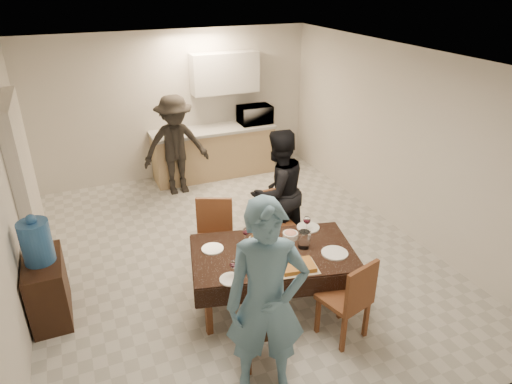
% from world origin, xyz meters
% --- Properties ---
extents(floor, '(5.00, 6.00, 0.02)m').
position_xyz_m(floor, '(0.00, 0.00, 0.00)').
color(floor, beige).
rests_on(floor, ground).
extents(ceiling, '(5.00, 6.00, 0.02)m').
position_xyz_m(ceiling, '(0.00, 0.00, 2.60)').
color(ceiling, white).
rests_on(ceiling, wall_back).
extents(wall_back, '(5.00, 0.02, 2.60)m').
position_xyz_m(wall_back, '(0.00, 3.00, 1.30)').
color(wall_back, silver).
rests_on(wall_back, floor).
extents(wall_front, '(5.00, 0.02, 2.60)m').
position_xyz_m(wall_front, '(0.00, -3.00, 1.30)').
color(wall_front, silver).
rests_on(wall_front, floor).
extents(wall_left, '(0.02, 6.00, 2.60)m').
position_xyz_m(wall_left, '(-2.50, 0.00, 1.30)').
color(wall_left, silver).
rests_on(wall_left, floor).
extents(wall_right, '(0.02, 6.00, 2.60)m').
position_xyz_m(wall_right, '(2.50, 0.00, 1.30)').
color(wall_right, silver).
rests_on(wall_right, floor).
extents(stub_partition, '(0.15, 1.40, 2.10)m').
position_xyz_m(stub_partition, '(-2.42, 1.20, 1.05)').
color(stub_partition, silver).
rests_on(stub_partition, floor).
extents(kitchen_base_cabinet, '(2.20, 0.60, 0.86)m').
position_xyz_m(kitchen_base_cabinet, '(0.60, 2.68, 0.43)').
color(kitchen_base_cabinet, tan).
rests_on(kitchen_base_cabinet, floor).
extents(kitchen_worktop, '(2.24, 0.64, 0.05)m').
position_xyz_m(kitchen_worktop, '(0.60, 2.68, 0.89)').
color(kitchen_worktop, '#B3B3AF').
rests_on(kitchen_worktop, kitchen_base_cabinet).
extents(upper_cabinet, '(1.20, 0.34, 0.70)m').
position_xyz_m(upper_cabinet, '(0.90, 2.82, 1.85)').
color(upper_cabinet, silver).
rests_on(upper_cabinet, wall_back).
extents(dining_table, '(1.96, 1.41, 0.69)m').
position_xyz_m(dining_table, '(0.07, -1.07, 0.66)').
color(dining_table, black).
rests_on(dining_table, floor).
extents(chair_near_left, '(0.48, 0.49, 0.49)m').
position_xyz_m(chair_near_left, '(-0.38, -1.91, 0.55)').
color(chair_near_left, brown).
rests_on(chair_near_left, floor).
extents(chair_near_right, '(0.54, 0.54, 0.52)m').
position_xyz_m(chair_near_right, '(0.52, -1.91, 0.58)').
color(chair_near_right, brown).
rests_on(chair_near_right, floor).
extents(chair_far_left, '(0.59, 0.60, 0.53)m').
position_xyz_m(chair_far_left, '(-0.38, -0.42, 0.60)').
color(chair_far_left, brown).
rests_on(chair_far_left, floor).
extents(chair_far_right, '(0.45, 0.45, 0.52)m').
position_xyz_m(chair_far_right, '(0.52, -0.41, 0.59)').
color(chair_far_right, brown).
rests_on(chair_far_right, floor).
extents(console, '(0.39, 0.78, 0.72)m').
position_xyz_m(console, '(-2.28, -0.33, 0.36)').
color(console, black).
rests_on(console, floor).
extents(water_jug, '(0.31, 0.31, 0.47)m').
position_xyz_m(water_jug, '(-2.28, -0.33, 0.95)').
color(water_jug, '#356EB5').
rests_on(water_jug, console).
extents(wine_bottle, '(0.09, 0.09, 0.34)m').
position_xyz_m(wine_bottle, '(0.02, -1.02, 0.86)').
color(wine_bottle, black).
rests_on(wine_bottle, dining_table).
extents(water_pitcher, '(0.13, 0.13, 0.20)m').
position_xyz_m(water_pitcher, '(0.42, -1.12, 0.79)').
color(water_pitcher, white).
rests_on(water_pitcher, dining_table).
extents(savoury_tart, '(0.46, 0.37, 0.05)m').
position_xyz_m(savoury_tart, '(0.17, -1.45, 0.72)').
color(savoury_tart, '#A98131').
rests_on(savoury_tart, dining_table).
extents(salad_bowl, '(0.17, 0.17, 0.07)m').
position_xyz_m(salad_bowl, '(0.37, -0.89, 0.73)').
color(salad_bowl, white).
rests_on(salad_bowl, dining_table).
extents(mushroom_dish, '(0.22, 0.22, 0.04)m').
position_xyz_m(mushroom_dish, '(0.02, -0.79, 0.71)').
color(mushroom_dish, white).
rests_on(mushroom_dish, dining_table).
extents(wine_glass_a, '(0.09, 0.09, 0.19)m').
position_xyz_m(wine_glass_a, '(-0.48, -1.32, 0.79)').
color(wine_glass_a, white).
rests_on(wine_glass_a, dining_table).
extents(wine_glass_b, '(0.09, 0.09, 0.19)m').
position_xyz_m(wine_glass_b, '(0.62, -0.82, 0.79)').
color(wine_glass_b, white).
rests_on(wine_glass_b, dining_table).
extents(wine_glass_c, '(0.08, 0.08, 0.18)m').
position_xyz_m(wine_glass_c, '(-0.13, -0.77, 0.78)').
color(wine_glass_c, white).
rests_on(wine_glass_c, dining_table).
extents(plate_near_left, '(0.23, 0.23, 0.01)m').
position_xyz_m(plate_near_left, '(-0.53, -1.37, 0.70)').
color(plate_near_left, white).
rests_on(plate_near_left, dining_table).
extents(plate_near_right, '(0.29, 0.29, 0.02)m').
position_xyz_m(plate_near_right, '(0.67, -1.37, 0.70)').
color(plate_near_right, white).
rests_on(plate_near_right, dining_table).
extents(plate_far_left, '(0.24, 0.24, 0.01)m').
position_xyz_m(plate_far_left, '(-0.53, -0.77, 0.70)').
color(plate_far_left, white).
rests_on(plate_far_left, dining_table).
extents(plate_far_right, '(0.27, 0.27, 0.02)m').
position_xyz_m(plate_far_right, '(0.67, -0.77, 0.70)').
color(plate_far_right, white).
rests_on(plate_far_right, dining_table).
extents(microwave, '(0.60, 0.40, 0.33)m').
position_xyz_m(microwave, '(1.42, 2.68, 1.08)').
color(microwave, silver).
rests_on(microwave, kitchen_worktop).
extents(person_near, '(0.81, 0.67, 1.91)m').
position_xyz_m(person_near, '(-0.48, -2.12, 0.96)').
color(person_near, '#618EAC').
rests_on(person_near, floor).
extents(person_far, '(0.96, 0.82, 1.70)m').
position_xyz_m(person_far, '(0.62, -0.02, 0.85)').
color(person_far, black).
rests_on(person_far, floor).
extents(person_kitchen, '(1.10, 0.63, 1.70)m').
position_xyz_m(person_kitchen, '(-0.20, 2.23, 0.85)').
color(person_kitchen, black).
rests_on(person_kitchen, floor).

